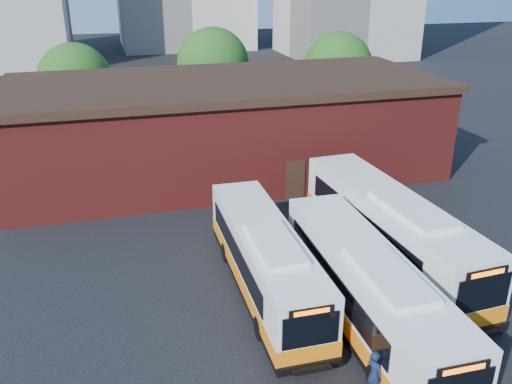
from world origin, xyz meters
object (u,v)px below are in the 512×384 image
object	(u,v)px
bus_midwest	(265,262)
bus_east	(389,232)
transit_worker	(374,375)
bus_mideast	(367,294)

from	to	relation	value
bus_midwest	bus_east	distance (m)	6.42
bus_east	transit_worker	xyz separation A→B (m)	(-4.74, -7.92, -0.70)
bus_mideast	transit_worker	world-z (taller)	bus_mideast
bus_midwest	bus_mideast	distance (m)	4.70
bus_midwest	bus_east	bearing A→B (deg)	7.54
bus_midwest	bus_east	world-z (taller)	bus_east
bus_midwest	bus_east	xyz separation A→B (m)	(6.37, 0.79, 0.20)
bus_mideast	transit_worker	size ratio (longest dim) A/B	6.61
bus_midwest	bus_mideast	xyz separation A→B (m)	(3.08, -3.55, 0.09)
bus_mideast	bus_east	world-z (taller)	bus_east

